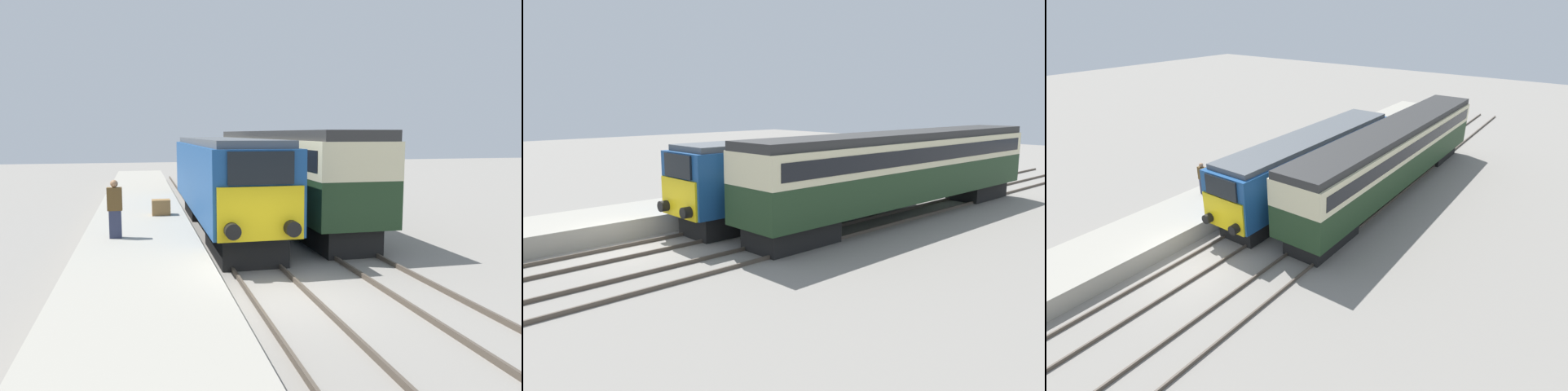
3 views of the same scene
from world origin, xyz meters
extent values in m
plane|color=gray|center=(0.00, 0.00, 0.00)|extent=(120.00, 120.00, 0.00)
cube|color=#9E998C|center=(-3.30, 8.00, 0.41)|extent=(3.50, 50.00, 0.81)
cube|color=#4C4238|center=(-0.72, 5.00, 0.07)|extent=(0.07, 60.00, 0.14)
cube|color=#4C4238|center=(0.72, 5.00, 0.07)|extent=(0.07, 60.00, 0.14)
cube|color=#4C4238|center=(2.68, 5.00, 0.07)|extent=(0.07, 60.00, 0.14)
cube|color=#4C4238|center=(4.12, 5.00, 0.07)|extent=(0.07, 60.00, 0.14)
cube|color=black|center=(0.00, 4.66, 0.50)|extent=(2.03, 4.00, 1.00)
cube|color=black|center=(0.00, 13.29, 0.50)|extent=(2.03, 4.00, 1.00)
cube|color=navy|center=(0.00, 8.97, 2.28)|extent=(2.70, 13.63, 2.55)
cube|color=yellow|center=(0.00, 2.12, 1.77)|extent=(2.48, 0.10, 1.53)
cube|color=black|center=(0.00, 2.12, 3.04)|extent=(1.89, 0.10, 0.92)
cube|color=#4C5156|center=(0.00, 8.97, 3.67)|extent=(2.38, 13.09, 0.24)
cylinder|color=black|center=(-0.85, 1.91, 1.35)|extent=(0.44, 0.35, 0.44)
cylinder|color=black|center=(0.85, 1.91, 1.35)|extent=(0.44, 0.35, 0.44)
cube|color=black|center=(3.40, 5.04, 0.47)|extent=(1.89, 3.60, 0.95)
cube|color=black|center=(3.40, 19.75, 0.47)|extent=(1.89, 3.60, 0.95)
cube|color=#1E381E|center=(3.40, 12.40, 1.73)|extent=(2.70, 19.11, 1.56)
cube|color=beige|center=(3.40, 12.40, 3.13)|extent=(2.71, 19.11, 1.23)
cube|color=black|center=(3.40, 12.40, 3.13)|extent=(2.75, 18.35, 0.68)
cube|color=#2D2D2D|center=(3.40, 12.40, 3.92)|extent=(2.48, 19.11, 0.36)
cube|color=#2D334C|center=(-4.03, 4.40, 1.24)|extent=(0.36, 0.24, 0.85)
cube|color=brown|center=(-4.03, 4.40, 2.01)|extent=(0.44, 0.26, 0.71)
sphere|color=#9E704C|center=(-4.03, 4.40, 2.48)|extent=(0.23, 0.23, 0.23)
cube|color=olive|center=(-2.49, 8.59, 1.11)|extent=(0.70, 0.56, 0.60)
camera|label=1|loc=(-3.23, -11.47, 4.00)|focal=35.00mm
camera|label=2|loc=(17.22, -8.06, 5.50)|focal=35.00mm
camera|label=3|loc=(12.48, -8.69, 10.24)|focal=28.00mm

